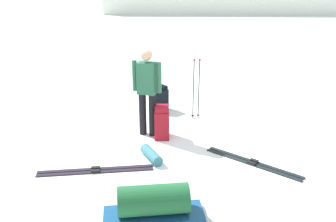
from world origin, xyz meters
TOP-DOWN VIEW (x-y plane):
  - ground_plane at (0.00, 0.00)m, footprint 80.00×80.00m
  - skier_standing at (-0.42, 0.50)m, footprint 0.56×0.29m
  - ski_pair_near at (-1.13, -0.95)m, footprint 1.86×0.49m
  - ski_pair_far at (1.46, -0.56)m, footprint 1.51×1.11m
  - backpack_large_dark at (-0.14, 0.39)m, footprint 0.31×0.38m
  - backpack_bright at (-0.29, 1.83)m, footprint 0.42×0.41m
  - ski_poles_planted_near at (0.52, 1.38)m, footprint 0.18×0.10m
  - gear_sled at (-0.07, -2.10)m, footprint 1.38×0.67m
  - sleeping_mat_rolled at (-0.26, -0.51)m, footprint 0.43×0.57m

SIDE VIEW (x-z plane):
  - ground_plane at x=0.00m, z-range 0.00..0.00m
  - ski_pair_near at x=-1.13m, z-range -0.01..0.04m
  - ski_pair_far at x=1.46m, z-range -0.01..0.04m
  - sleeping_mat_rolled at x=-0.26m, z-range 0.00..0.18m
  - gear_sled at x=-0.07m, z-range -0.02..0.47m
  - backpack_bright at x=-0.29m, z-range -0.01..0.55m
  - backpack_large_dark at x=-0.14m, z-range -0.01..0.62m
  - ski_poles_planted_near at x=0.52m, z-range 0.07..1.38m
  - skier_standing at x=-0.42m, z-range 0.10..1.80m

